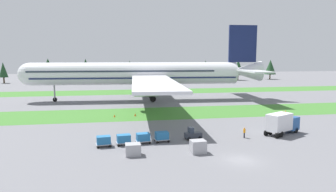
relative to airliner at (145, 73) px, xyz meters
The scene contains 18 objects.
ground_plane 55.29m from the airliner, 82.51° to the right, with size 400.00×400.00×0.00m, color slate.
grass_strip_near 23.73m from the airliner, 71.41° to the right, with size 320.00×15.34×0.01m, color #3D752D.
grass_strip_far 23.97m from the airliner, 71.62° to the left, with size 320.00×15.34×0.01m, color #3D752D.
airliner is the anchor object (origin of this frame).
baggage_tug 44.52m from the airliner, 85.38° to the right, with size 2.74×1.61×1.97m.
cargo_dolly_lead 45.00m from the airliner, 91.86° to the right, with size 2.37×1.76×1.55m.
cargo_dolly_second 45.54m from the airliner, 95.51° to the right, with size 2.37×1.76×1.55m.
cargo_dolly_third 46.26m from the airliner, 99.06° to the right, with size 2.37×1.76×1.55m.
cargo_dolly_fourth 47.14m from the airliner, 102.49° to the right, with size 2.37×1.76×1.55m.
catering_truck 47.57m from the airliner, 66.24° to the right, with size 7.22×5.31×3.58m.
ground_crew_marshaller 46.43m from the airliner, 75.01° to the right, with size 0.36×0.54×1.74m.
uld_container_0 50.98m from the airliner, 96.94° to the right, with size 2.00×1.60×1.57m, color #A3A3A8.
uld_container_1 51.08m from the airliner, 87.05° to the right, with size 2.00×1.60×1.74m, color #A3A3A8.
taxiway_marker_0 39.80m from the airliner, 41.54° to the right, with size 0.44×0.44×0.64m, color orange.
taxiway_marker_1 25.28m from the airliner, 100.20° to the right, with size 0.44×0.44×0.68m, color orange.
taxiway_marker_2 40.14m from the airliner, 39.99° to the right, with size 0.44×0.44×0.55m, color orange.
taxiway_marker_3 26.71m from the airliner, 109.88° to the right, with size 0.44×0.44×0.54m, color orange.
distant_tree_line 69.09m from the airliner, 78.49° to the left, with size 142.78×9.35×11.73m.
Camera 1 is at (-15.08, -34.86, 13.01)m, focal length 32.62 mm.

